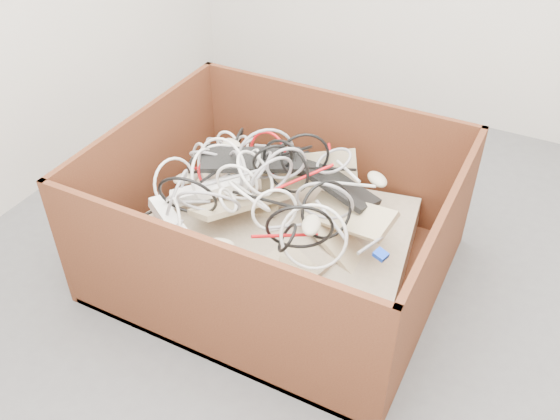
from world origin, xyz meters
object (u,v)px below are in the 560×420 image
at_px(cardboard_box, 274,242).
at_px(vga_plug, 381,255).
at_px(power_strip_left, 211,189).
at_px(power_strip_right, 173,225).

relative_size(cardboard_box, vga_plug, 28.41).
bearing_deg(power_strip_left, vga_plug, -33.96).
xyz_separation_m(cardboard_box, power_strip_left, (-0.26, -0.04, 0.21)).
relative_size(power_strip_right, vga_plug, 6.68).
xyz_separation_m(cardboard_box, power_strip_right, (-0.28, -0.27, 0.18)).
bearing_deg(cardboard_box, power_strip_right, -136.08).
distance_m(cardboard_box, power_strip_right, 0.43).
xyz_separation_m(power_strip_left, vga_plug, (0.73, -0.05, -0.00)).
bearing_deg(power_strip_left, cardboard_box, -20.52).
xyz_separation_m(power_strip_left, power_strip_right, (-0.02, -0.23, -0.03)).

